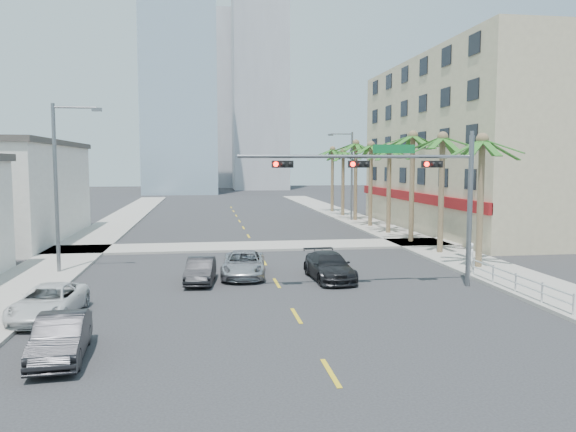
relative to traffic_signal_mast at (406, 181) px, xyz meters
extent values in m
plane|color=#262628|center=(-5.78, -7.95, -5.06)|extent=(260.00, 260.00, 0.00)
cube|color=gray|center=(6.22, 12.05, -4.99)|extent=(4.00, 120.00, 0.15)
cube|color=gray|center=(-17.78, 12.05, -4.99)|extent=(4.00, 120.00, 0.15)
cube|color=gray|center=(-5.78, 14.05, -4.99)|extent=(80.00, 4.00, 0.15)
cube|color=tan|center=(16.22, 22.05, 2.44)|extent=(15.00, 28.00, 15.00)
cube|color=maroon|center=(8.62, 22.05, -2.06)|extent=(0.30, 28.00, 0.80)
cube|color=#99B2C6|center=(-13.78, 87.05, 18.94)|extent=(14.00, 14.00, 48.00)
cube|color=#ADADB2|center=(3.22, 102.05, 24.94)|extent=(12.00, 12.00, 60.00)
cube|color=#ADADB2|center=(-8.78, 117.05, 15.94)|extent=(16.00, 16.00, 42.00)
cylinder|color=slate|center=(3.22, 0.05, -1.46)|extent=(0.24, 0.24, 7.20)
cylinder|color=slate|center=(-2.28, 0.05, 1.14)|extent=(11.00, 0.16, 0.16)
cube|color=#0C662D|center=(-0.58, 0.05, 1.49)|extent=(2.00, 0.05, 0.40)
cube|color=black|center=(1.22, -0.10, 0.79)|extent=(0.95, 0.28, 0.32)
sphere|color=#FF0C05|center=(0.90, -0.26, 0.79)|extent=(0.22, 0.22, 0.22)
cube|color=black|center=(-2.28, -0.10, 0.79)|extent=(0.95, 0.28, 0.32)
sphere|color=#FF0C05|center=(-2.60, -0.26, 0.79)|extent=(0.22, 0.22, 0.22)
cube|color=black|center=(-5.78, -0.10, 0.79)|extent=(0.95, 0.28, 0.32)
sphere|color=#FF0C05|center=(-6.10, -0.26, 0.79)|extent=(0.22, 0.22, 0.22)
cylinder|color=brown|center=(5.82, 4.05, -1.46)|extent=(0.36, 0.36, 7.20)
cylinder|color=brown|center=(5.82, 9.25, -1.28)|extent=(0.36, 0.36, 7.56)
cylinder|color=brown|center=(5.82, 14.45, -1.10)|extent=(0.36, 0.36, 7.92)
cylinder|color=brown|center=(5.82, 19.65, -1.46)|extent=(0.36, 0.36, 7.20)
cylinder|color=brown|center=(5.82, 24.85, -1.28)|extent=(0.36, 0.36, 7.56)
cylinder|color=brown|center=(5.82, 30.05, -1.10)|extent=(0.36, 0.36, 7.92)
cylinder|color=brown|center=(5.82, 35.25, -1.46)|extent=(0.36, 0.36, 7.20)
cylinder|color=brown|center=(5.82, 40.45, -1.28)|extent=(0.36, 0.36, 7.56)
cylinder|color=slate|center=(-16.98, 6.05, -0.56)|extent=(0.20, 0.20, 9.00)
cylinder|color=slate|center=(-15.88, 6.05, 3.74)|extent=(2.20, 0.12, 0.12)
cube|color=slate|center=(-14.78, 6.05, 3.64)|extent=(0.50, 0.25, 0.18)
cylinder|color=slate|center=(5.42, 30.05, -0.56)|extent=(0.20, 0.20, 9.00)
cylinder|color=slate|center=(4.32, 30.05, 3.74)|extent=(2.20, 0.12, 0.12)
cube|color=slate|center=(3.22, 30.05, 3.64)|extent=(0.50, 0.25, 0.18)
cylinder|color=silver|center=(4.52, -1.95, -4.51)|extent=(0.08, 8.00, 0.08)
cylinder|color=silver|center=(4.52, -1.95, -4.16)|extent=(0.08, 8.00, 0.08)
cylinder|color=silver|center=(4.52, -5.95, -4.56)|extent=(0.08, 0.08, 1.00)
cylinder|color=silver|center=(4.52, -3.95, -4.56)|extent=(0.08, 0.08, 1.00)
cylinder|color=silver|center=(4.52, -1.95, -4.56)|extent=(0.08, 0.08, 1.00)
cylinder|color=silver|center=(4.52, 0.05, -4.56)|extent=(0.08, 0.08, 1.00)
cylinder|color=silver|center=(4.52, 2.05, -4.56)|extent=(0.08, 0.08, 1.00)
imported|color=black|center=(-13.58, -7.62, -4.40)|extent=(1.73, 4.12, 1.32)
imported|color=silver|center=(-15.18, -2.87, -4.44)|extent=(2.39, 4.64, 1.25)
imported|color=black|center=(-9.49, 2.71, -4.45)|extent=(1.63, 3.82, 1.22)
imported|color=#B1B1B6|center=(-7.28, 3.91, -4.40)|extent=(2.63, 4.92, 1.32)
imported|color=black|center=(-3.04, 2.53, -4.38)|extent=(2.17, 4.79, 1.36)
imported|color=white|center=(4.52, 2.49, -4.12)|extent=(0.67, 0.55, 1.59)
camera|label=1|loc=(-9.22, -24.93, 0.84)|focal=35.00mm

